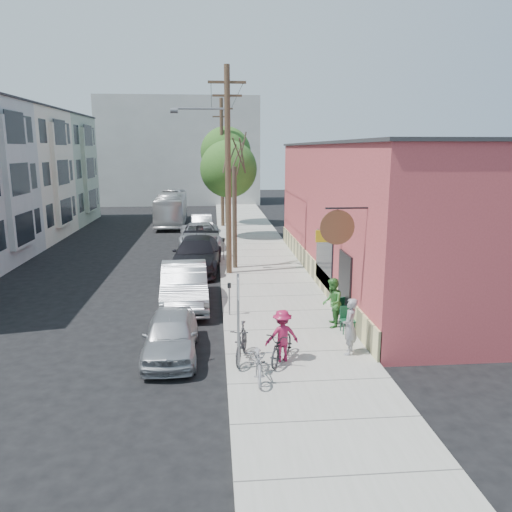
{
  "coord_description": "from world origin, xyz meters",
  "views": [
    {
      "loc": [
        1.72,
        -18.29,
        6.29
      ],
      "look_at": [
        3.61,
        3.89,
        1.5
      ],
      "focal_mm": 35.0,
      "sensor_mm": 36.0,
      "label": 1
    }
  ],
  "objects": [
    {
      "name": "patron_green",
      "position": [
        5.8,
        -1.86,
        1.02
      ],
      "size": [
        0.83,
        0.97,
        1.74
      ],
      "primitive_type": "imported",
      "rotation": [
        0.0,
        0.0,
        -1.8
      ],
      "color": "#367E32",
      "rests_on": "sidewalk"
    },
    {
      "name": "car_3",
      "position": [
        0.8,
        13.81,
        0.78
      ],
      "size": [
        2.77,
        5.71,
        1.57
      ],
      "primitive_type": "imported",
      "rotation": [
        0.0,
        0.0,
        0.03
      ],
      "color": "#999BA0",
      "rests_on": "ground"
    },
    {
      "name": "end_cap_building",
      "position": [
        -2.0,
        42.0,
        6.0
      ],
      "size": [
        18.0,
        8.0,
        12.0
      ],
      "primitive_type": "cube",
      "color": "#B2B1AC",
      "rests_on": "ground"
    },
    {
      "name": "sidewalk",
      "position": [
        4.25,
        11.0,
        0.07
      ],
      "size": [
        4.5,
        58.0,
        0.15
      ],
      "primitive_type": "cube",
      "color": "#A1A095",
      "rests_on": "ground"
    },
    {
      "name": "parking_meter_near",
      "position": [
        2.25,
        -0.3,
        0.98
      ],
      "size": [
        0.14,
        0.14,
        1.24
      ],
      "color": "slate",
      "rests_on": "sidewalk"
    },
    {
      "name": "bus",
      "position": [
        -1.85,
        24.45,
        1.35
      ],
      "size": [
        2.45,
        9.72,
        2.7
      ],
      "primitive_type": "imported",
      "rotation": [
        0.0,
        0.0,
        0.02
      ],
      "color": "silver",
      "rests_on": "ground"
    },
    {
      "name": "tree_leafy_far",
      "position": [
        2.8,
        23.49,
        6.03
      ],
      "size": [
        4.12,
        4.12,
        7.96
      ],
      "color": "#44392C",
      "rests_on": "sidewalk"
    },
    {
      "name": "car_2",
      "position": [
        0.8,
        7.54,
        0.86
      ],
      "size": [
        2.79,
        6.04,
        1.71
      ],
      "primitive_type": "imported",
      "rotation": [
        0.0,
        0.0,
        -0.07
      ],
      "color": "black",
      "rests_on": "ground"
    },
    {
      "name": "parked_bike_b",
      "position": [
        2.87,
        -5.66,
        0.63
      ],
      "size": [
        0.7,
        1.83,
        0.95
      ],
      "primitive_type": "imported",
      "rotation": [
        0.0,
        0.0,
        -0.04
      ],
      "color": "gray",
      "rests_on": "sidewalk"
    },
    {
      "name": "patron_grey",
      "position": [
        5.78,
        -4.26,
        1.03
      ],
      "size": [
        0.64,
        0.75,
        1.75
      ],
      "primitive_type": "imported",
      "rotation": [
        0.0,
        0.0,
        -1.98
      ],
      "color": "gray",
      "rests_on": "sidewalk"
    },
    {
      "name": "cyclist",
      "position": [
        3.66,
        -4.6,
        0.93
      ],
      "size": [
        1.1,
        0.76,
        1.56
      ],
      "primitive_type": "imported",
      "rotation": [
        0.0,
        0.0,
        3.33
      ],
      "color": "maroon",
      "rests_on": "sidewalk"
    },
    {
      "name": "cyclist_bike",
      "position": [
        3.66,
        -4.6,
        0.63
      ],
      "size": [
        1.34,
        1.92,
        0.96
      ],
      "primitive_type": "imported",
      "rotation": [
        0.0,
        0.0,
        -0.44
      ],
      "color": "black",
      "rests_on": "sidewalk"
    },
    {
      "name": "parking_meter_far",
      "position": [
        2.25,
        9.26,
        0.98
      ],
      "size": [
        0.14,
        0.14,
        1.24
      ],
      "color": "slate",
      "rests_on": "sidewalk"
    },
    {
      "name": "car_0",
      "position": [
        0.33,
        -3.63,
        0.68
      ],
      "size": [
        1.67,
        4.03,
        1.37
      ],
      "primitive_type": "imported",
      "rotation": [
        0.0,
        0.0,
        0.01
      ],
      "color": "#9D9FA5",
      "rests_on": "ground"
    },
    {
      "name": "patio_chair_b",
      "position": [
        6.2,
        -1.54,
        0.59
      ],
      "size": [
        0.66,
        0.66,
        0.88
      ],
      "primitive_type": null,
      "rotation": [
        0.0,
        0.0,
        0.42
      ],
      "color": "#113F27",
      "rests_on": "sidewalk"
    },
    {
      "name": "car_4",
      "position": [
        0.8,
        19.27,
        0.71
      ],
      "size": [
        1.87,
        4.4,
        1.41
      ],
      "primitive_type": "imported",
      "rotation": [
        0.0,
        0.0,
        0.09
      ],
      "color": "silver",
      "rests_on": "ground"
    },
    {
      "name": "cafe_building",
      "position": [
        8.99,
        4.99,
        3.3
      ],
      "size": [
        6.6,
        20.2,
        6.61
      ],
      "color": "#AB3F44",
      "rests_on": "ground"
    },
    {
      "name": "tree_leafy_mid",
      "position": [
        2.8,
        16.59,
        4.92
      ],
      "size": [
        3.93,
        3.93,
        6.75
      ],
      "color": "#44392C",
      "rests_on": "sidewalk"
    },
    {
      "name": "tree_bare",
      "position": [
        2.8,
        7.38,
        2.78
      ],
      "size": [
        0.24,
        0.24,
        5.27
      ],
      "color": "#44392C",
      "rests_on": "sidewalk"
    },
    {
      "name": "patio_chair_a",
      "position": [
        6.2,
        -2.52,
        0.59
      ],
      "size": [
        0.55,
        0.55,
        0.88
      ],
      "primitive_type": null,
      "rotation": [
        0.0,
        0.0,
        0.1
      ],
      "color": "#113F27",
      "rests_on": "sidewalk"
    },
    {
      "name": "car_1",
      "position": [
        0.47,
        1.49,
        0.86
      ],
      "size": [
        2.1,
        5.31,
        1.72
      ],
      "primitive_type": "imported",
      "rotation": [
        0.0,
        0.0,
        0.06
      ],
      "color": "#93969A",
      "rests_on": "ground"
    },
    {
      "name": "parked_bike_a",
      "position": [
        2.47,
        -4.45,
        0.7
      ],
      "size": [
        0.9,
        1.89,
        1.09
      ],
      "primitive_type": "imported",
      "rotation": [
        0.0,
        0.0,
        -0.22
      ],
      "color": "black",
      "rests_on": "sidewalk"
    },
    {
      "name": "ground",
      "position": [
        0.0,
        0.0,
        0.0
      ],
      "size": [
        120.0,
        120.0,
        0.0
      ],
      "primitive_type": "plane",
      "color": "black"
    },
    {
      "name": "utility_pole_near",
      "position": [
        2.39,
        6.27,
        5.41
      ],
      "size": [
        3.57,
        0.28,
        10.0
      ],
      "color": "#503A28",
      "rests_on": "sidewalk"
    },
    {
      "name": "utility_pole_far",
      "position": [
        2.45,
        22.07,
        5.34
      ],
      "size": [
        1.8,
        0.28,
        10.0
      ],
      "color": "#503A28",
      "rests_on": "sidewalk"
    },
    {
      "name": "sign_post",
      "position": [
        2.35,
        -5.06,
        1.83
      ],
      "size": [
        0.07,
        0.45,
        2.8
      ],
      "color": "slate",
      "rests_on": "sidewalk"
    }
  ]
}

